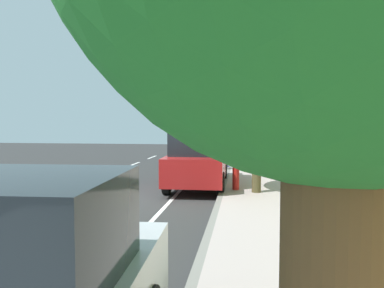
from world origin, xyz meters
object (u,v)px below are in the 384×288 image
object	(u,v)px
street_tree_mid_block	(257,80)
parked_suv_red_second	(198,159)
cyclist_with_backpack	(224,150)
bicycle_at_curb	(220,164)
parked_sedan_grey_mid	(216,148)
fire_hydrant	(236,176)
street_tree_far_end	(251,103)

from	to	relation	value
street_tree_mid_block	parked_suv_red_second	bearing A→B (deg)	143.01
cyclist_with_backpack	street_tree_mid_block	world-z (taller)	street_tree_mid_block
parked_suv_red_second	bicycle_at_curb	distance (m)	4.62
cyclist_with_backpack	street_tree_mid_block	distance (m)	6.31
parked_sedan_grey_mid	bicycle_at_curb	size ratio (longest dim) A/B	2.91
bicycle_at_curb	street_tree_mid_block	xyz separation A→B (m)	(1.54, -6.06, 3.26)
parked_suv_red_second	fire_hydrant	world-z (taller)	parked_suv_red_second
parked_sedan_grey_mid	cyclist_with_backpack	xyz separation A→B (m)	(0.77, -5.47, 0.30)
cyclist_with_backpack	fire_hydrant	distance (m)	5.29
parked_sedan_grey_mid	fire_hydrant	world-z (taller)	parked_sedan_grey_mid
street_tree_far_end	cyclist_with_backpack	bearing A→B (deg)	-100.64
parked_suv_red_second	parked_sedan_grey_mid	xyz separation A→B (m)	(-0.07, 9.57, -0.27)
bicycle_at_curb	street_tree_far_end	xyz separation A→B (m)	(1.54, 6.56, 3.18)
cyclist_with_backpack	fire_hydrant	size ratio (longest dim) A/B	2.06
parked_sedan_grey_mid	street_tree_far_end	bearing A→B (deg)	36.41
parked_suv_red_second	street_tree_far_end	bearing A→B (deg)	79.73
street_tree_mid_block	fire_hydrant	bearing A→B (deg)	149.26
parked_suv_red_second	street_tree_mid_block	distance (m)	3.62
street_tree_mid_block	street_tree_far_end	xyz separation A→B (m)	(0.00, 12.62, -0.07)
parked_suv_red_second	street_tree_far_end	xyz separation A→B (m)	(2.01, 11.10, 2.52)
parked_suv_red_second	fire_hydrant	distance (m)	1.83
fire_hydrant	parked_suv_red_second	bearing A→B (deg)	140.37
bicycle_at_curb	cyclist_with_backpack	xyz separation A→B (m)	(0.22, -0.45, 0.69)
street_tree_mid_block	street_tree_far_end	bearing A→B (deg)	90.00
bicycle_at_curb	street_tree_far_end	distance (m)	7.45
parked_suv_red_second	cyclist_with_backpack	world-z (taller)	parked_suv_red_second
parked_sedan_grey_mid	fire_hydrant	distance (m)	10.80
parked_suv_red_second	street_tree_far_end	distance (m)	11.56
fire_hydrant	street_tree_mid_block	bearing A→B (deg)	-30.74
parked_suv_red_second	street_tree_far_end	world-z (taller)	street_tree_far_end
bicycle_at_curb	fire_hydrant	distance (m)	5.75
parked_suv_red_second	cyclist_with_backpack	xyz separation A→B (m)	(0.70, 4.10, 0.03)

